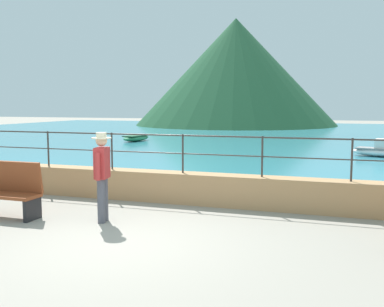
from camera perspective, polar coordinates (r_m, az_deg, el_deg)
The scene contains 9 objects.
ground_plane at distance 7.43m, azimuth -9.61°, elevation -11.53°, with size 120.00×120.00×0.00m, color gray.
promenade_wall at distance 10.19m, azimuth -1.21°, elevation -4.48°, with size 20.00×0.56×0.70m, color tan.
railing at distance 10.05m, azimuth -1.22°, elevation 0.98°, with size 18.44×0.04×0.90m.
lake_water at distance 32.33m, azimuth 12.28°, elevation 2.30°, with size 64.00×44.32×0.06m, color teal.
hill_main at distance 48.42m, azimuth 5.70°, elevation 10.53°, with size 21.79×21.79×11.52m, color #1E4C2D.
bench_main at distance 9.74m, azimuth -23.55°, elevation -4.28°, with size 1.70×0.56×1.13m.
person_walking at distance 8.59m, azimuth -11.68°, elevation -2.41°, with size 0.38×0.56×1.75m.
boat_0 at distance 26.75m, azimuth -7.34°, elevation 2.04°, with size 1.27×2.42×0.36m.
boat_2 at distance 20.33m, azimuth 23.44°, elevation 0.39°, with size 2.46×1.53×0.76m.
Camera 1 is at (3.33, -6.24, 2.28)m, focal length 40.74 mm.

